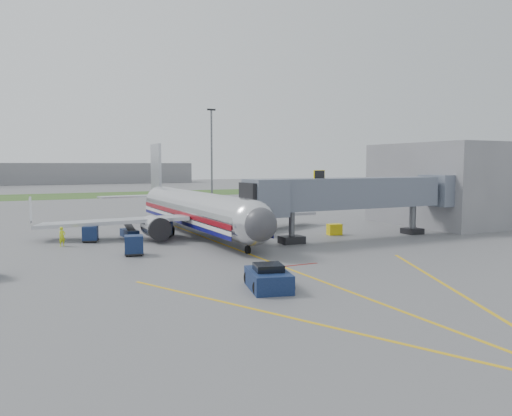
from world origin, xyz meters
name	(u,v)px	position (x,y,z in m)	size (l,w,h in m)	color
ground	(258,257)	(0.00, 0.00, 0.00)	(400.00, 400.00, 0.00)	#565659
grass_strip	(93,195)	(0.00, 90.00, 0.01)	(300.00, 25.00, 0.01)	#2D4C1E
apron_markings	(308,276)	(0.00, -7.40, 0.00)	(21.52, 50.00, 0.01)	gold
airliner	(195,209)	(0.00, 15.25, 2.65)	(32.10, 35.67, 10.25)	silver
jet_bridge	(351,194)	(12.86, 5.00, 4.47)	(25.30, 4.00, 6.90)	slate
terminal	(439,184)	(30.00, 10.00, 5.00)	(10.00, 16.00, 10.00)	slate
light_mast_right	(212,150)	(25.00, 75.00, 10.78)	(2.00, 0.44, 20.40)	#595B60
distant_terminal	(33,174)	(-10.00, 170.00, 4.00)	(120.00, 14.00, 8.00)	slate
pushback_tug	(268,279)	(-4.00, -9.39, 0.64)	(3.06, 4.10, 1.53)	#0D1A3C
baggage_cart_a	(165,228)	(-3.43, 14.96, 0.83)	(2.02, 2.02, 1.64)	#0D1A3C
baggage_cart_b	(90,234)	(-10.94, 14.32, 0.77)	(1.74, 1.74, 1.52)	#0D1A3C
baggage_cart_c	(134,245)	(-8.74, 5.38, 0.83)	(1.79, 1.79, 1.64)	#0D1A3C
belt_loader	(129,233)	(-6.87, 16.04, 0.45)	(1.40, 3.79, 1.82)	#0D1A3C
ground_power_cart	(334,229)	(12.98, 8.00, 0.57)	(1.60, 1.20, 1.16)	yellow
ramp_worker	(62,237)	(-13.61, 12.81, 0.89)	(0.65, 0.43, 1.79)	#C7DE1A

